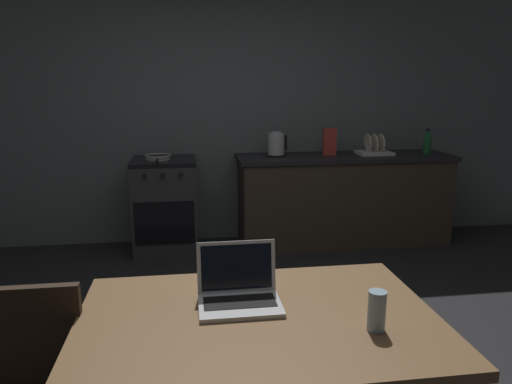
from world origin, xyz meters
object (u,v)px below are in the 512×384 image
(dining_table, at_px, (258,333))
(laptop, at_px, (239,292))
(frying_pan, at_px, (158,157))
(electric_kettle, at_px, (276,145))
(stove_oven, at_px, (166,205))
(dish_rack, at_px, (374,150))
(bottle, at_px, (427,142))
(cereal_box, at_px, (330,142))
(drinking_glass, at_px, (377,311))

(dining_table, relative_size, laptop, 4.21)
(frying_pan, bearing_deg, electric_kettle, 1.44)
(stove_oven, relative_size, frying_pan, 2.15)
(laptop, xyz_separation_m, dish_rack, (1.68, 2.84, 0.15))
(frying_pan, xyz_separation_m, dish_rack, (2.14, 0.03, 0.02))
(stove_oven, height_order, electric_kettle, electric_kettle)
(bottle, distance_m, cereal_box, 1.00)
(electric_kettle, bearing_deg, dining_table, -101.82)
(laptop, bearing_deg, electric_kettle, 88.08)
(drinking_glass, xyz_separation_m, dish_rack, (1.23, 3.11, 0.12))
(bottle, bearing_deg, stove_oven, 178.96)
(laptop, height_order, electric_kettle, electric_kettle)
(stove_oven, xyz_separation_m, laptop, (0.41, -2.83, 0.35))
(laptop, relative_size, electric_kettle, 1.31)
(electric_kettle, bearing_deg, drinking_glass, -94.08)
(cereal_box, bearing_deg, bottle, -4.01)
(drinking_glass, relative_size, cereal_box, 0.55)
(dining_table, bearing_deg, drinking_glass, -21.75)
(dining_table, bearing_deg, laptop, 116.63)
(laptop, relative_size, bottle, 1.24)
(dining_table, height_order, drinking_glass, drinking_glass)
(laptop, relative_size, dish_rack, 0.94)
(bottle, bearing_deg, dining_table, -126.65)
(stove_oven, height_order, laptop, laptop)
(electric_kettle, bearing_deg, stove_oven, -179.87)
(drinking_glass, bearing_deg, dish_rack, 68.47)
(laptop, bearing_deg, frying_pan, 110.79)
(stove_oven, height_order, drinking_glass, stove_oven)
(drinking_glass, height_order, dish_rack, dish_rack)
(frying_pan, bearing_deg, dining_table, -79.98)
(dining_table, height_order, electric_kettle, electric_kettle)
(dining_table, distance_m, frying_pan, 2.98)
(stove_oven, height_order, dining_table, stove_oven)
(cereal_box, bearing_deg, dish_rack, -2.48)
(cereal_box, xyz_separation_m, dish_rack, (0.46, -0.02, -0.09))
(stove_oven, bearing_deg, dining_table, -80.99)
(frying_pan, height_order, dish_rack, dish_rack)
(electric_kettle, relative_size, cereal_box, 0.91)
(dining_table, height_order, laptop, laptop)
(laptop, height_order, cereal_box, cereal_box)
(drinking_glass, bearing_deg, stove_oven, 105.53)
(drinking_glass, bearing_deg, bottle, 60.05)
(drinking_glass, height_order, cereal_box, cereal_box)
(dining_table, distance_m, dish_rack, 3.38)
(bottle, xyz_separation_m, cereal_box, (-1.00, 0.07, 0.01))
(dining_table, height_order, dish_rack, dish_rack)
(stove_oven, relative_size, laptop, 2.83)
(laptop, bearing_deg, bottle, 62.97)
(dining_table, xyz_separation_m, drinking_glass, (0.40, -0.16, 0.14))
(bottle, bearing_deg, frying_pan, 179.54)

